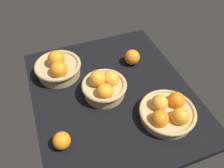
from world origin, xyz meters
TOP-DOWN VIEW (x-y plane):
  - market_tray at (0.00, 0.00)cm, footprint 84.00×72.00cm
  - basket_near_left at (-21.27, -16.56)cm, footprint 23.69×23.69cm
  - basket_far_right at (20.22, 20.56)cm, footprint 22.59×22.59cm
  - basket_center at (0.34, 3.61)cm, footprint 20.53×20.53cm
  - loose_orange_front_gap at (-18.78, 27.28)cm, footprint 6.90×6.90cm
  - loose_orange_back_gap at (15.69, -16.93)cm, footprint 7.96×7.96cm

SIDE VIEW (x-z plane):
  - market_tray at x=0.00cm, z-range 0.00..3.00cm
  - loose_orange_front_gap at x=-18.78cm, z-range 3.00..9.90cm
  - basket_near_left at x=-21.27cm, z-range 1.91..11.56cm
  - loose_orange_back_gap at x=15.69cm, z-range 3.00..10.96cm
  - basket_far_right at x=20.22cm, z-range 1.33..14.54cm
  - basket_center at x=0.34cm, z-range 1.92..14.03cm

